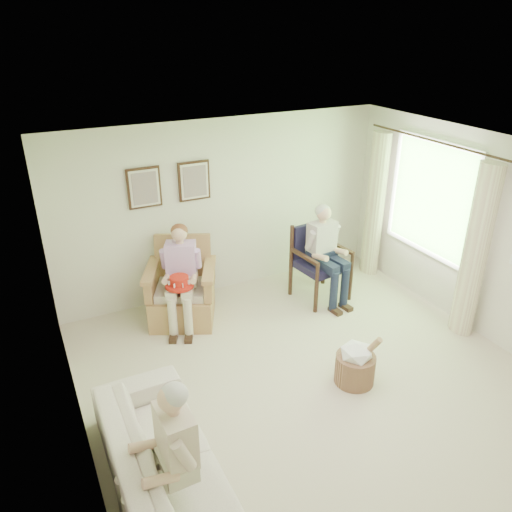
# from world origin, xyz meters

# --- Properties ---
(floor) EXTENTS (5.50, 5.50, 0.00)m
(floor) POSITION_xyz_m (0.00, 0.00, 0.00)
(floor) COLOR beige
(floor) RESTS_ON ground
(back_wall) EXTENTS (5.00, 0.04, 2.60)m
(back_wall) POSITION_xyz_m (0.00, 2.75, 1.30)
(back_wall) COLOR silver
(back_wall) RESTS_ON ground
(left_wall) EXTENTS (0.04, 5.50, 2.60)m
(left_wall) POSITION_xyz_m (-2.50, 0.00, 1.30)
(left_wall) COLOR silver
(left_wall) RESTS_ON ground
(right_wall) EXTENTS (0.04, 5.50, 2.60)m
(right_wall) POSITION_xyz_m (2.50, 0.00, 1.30)
(right_wall) COLOR silver
(right_wall) RESTS_ON ground
(ceiling) EXTENTS (5.00, 5.50, 0.02)m
(ceiling) POSITION_xyz_m (0.00, 0.00, 2.60)
(ceiling) COLOR white
(ceiling) RESTS_ON back_wall
(window) EXTENTS (0.13, 2.50, 1.63)m
(window) POSITION_xyz_m (2.46, 1.20, 1.58)
(window) COLOR #2D6B23
(window) RESTS_ON right_wall
(curtain_left) EXTENTS (0.34, 0.34, 2.30)m
(curtain_left) POSITION_xyz_m (2.33, 0.22, 1.15)
(curtain_left) COLOR beige
(curtain_left) RESTS_ON ground
(curtain_right) EXTENTS (0.34, 0.34, 2.30)m
(curtain_right) POSITION_xyz_m (2.33, 2.18, 1.15)
(curtain_right) COLOR beige
(curtain_right) RESTS_ON ground
(framed_print_left) EXTENTS (0.45, 0.05, 0.55)m
(framed_print_left) POSITION_xyz_m (-1.15, 2.71, 1.78)
(framed_print_left) COLOR #382114
(framed_print_left) RESTS_ON back_wall
(framed_print_right) EXTENTS (0.45, 0.05, 0.55)m
(framed_print_right) POSITION_xyz_m (-0.45, 2.71, 1.78)
(framed_print_right) COLOR #382114
(framed_print_right) RESTS_ON back_wall
(wicker_armchair) EXTENTS (0.88, 0.87, 1.12)m
(wicker_armchair) POSITION_xyz_m (-0.91, 2.19, 0.36)
(wicker_armchair) COLOR tan
(wicker_armchair) RESTS_ON ground
(wood_armchair) EXTENTS (0.71, 0.67, 1.09)m
(wood_armchair) POSITION_xyz_m (1.12, 1.92, 0.60)
(wood_armchair) COLOR black
(wood_armchair) RESTS_ON ground
(sofa) EXTENTS (2.23, 0.87, 0.65)m
(sofa) POSITION_xyz_m (-1.95, -0.46, 0.33)
(sofa) COLOR silver
(sofa) RESTS_ON ground
(person_wicker) EXTENTS (0.40, 0.63, 1.39)m
(person_wicker) POSITION_xyz_m (-0.91, 2.04, 0.82)
(person_wicker) COLOR beige
(person_wicker) RESTS_ON ground
(person_dark) EXTENTS (0.40, 0.62, 1.43)m
(person_dark) POSITION_xyz_m (1.12, 1.74, 0.85)
(person_dark) COLOR #192038
(person_dark) RESTS_ON ground
(person_sofa) EXTENTS (0.42, 0.62, 1.30)m
(person_sofa) POSITION_xyz_m (-1.95, -0.76, 0.75)
(person_sofa) COLOR beige
(person_sofa) RESTS_ON ground
(red_hat) EXTENTS (0.37, 0.37, 0.14)m
(red_hat) POSITION_xyz_m (-1.02, 1.86, 0.74)
(red_hat) COLOR red
(red_hat) RESTS_ON person_wicker
(hatbox) EXTENTS (0.47, 0.47, 0.67)m
(hatbox) POSITION_xyz_m (0.41, -0.01, 0.26)
(hatbox) COLOR #9D6E55
(hatbox) RESTS_ON ground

